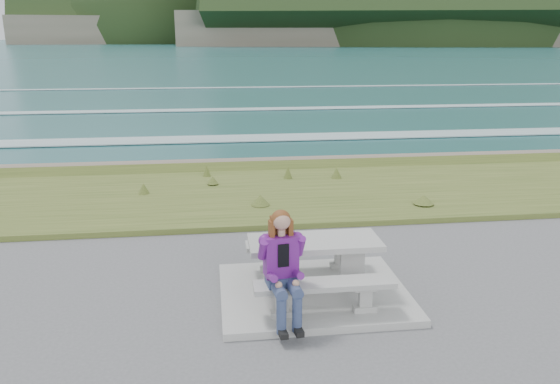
# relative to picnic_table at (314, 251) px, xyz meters

# --- Properties ---
(concrete_slab) EXTENTS (2.60, 2.10, 0.10)m
(concrete_slab) POSITION_rel_picnic_table_xyz_m (-0.00, 0.00, -0.63)
(concrete_slab) COLOR #979692
(concrete_slab) RESTS_ON ground
(picnic_table) EXTENTS (1.80, 0.75, 0.75)m
(picnic_table) POSITION_rel_picnic_table_xyz_m (0.00, 0.00, 0.00)
(picnic_table) COLOR #979692
(picnic_table) RESTS_ON concrete_slab
(bench_landward) EXTENTS (1.80, 0.35, 0.45)m
(bench_landward) POSITION_rel_picnic_table_xyz_m (0.00, -0.70, -0.23)
(bench_landward) COLOR #979692
(bench_landward) RESTS_ON concrete_slab
(bench_seaward) EXTENTS (1.80, 0.35, 0.45)m
(bench_seaward) POSITION_rel_picnic_table_xyz_m (0.00, 0.70, -0.23)
(bench_seaward) COLOR #979692
(bench_seaward) RESTS_ON concrete_slab
(grass_verge) EXTENTS (160.00, 4.50, 0.22)m
(grass_verge) POSITION_rel_picnic_table_xyz_m (-0.00, 5.00, -0.68)
(grass_verge) COLOR #394D1D
(grass_verge) RESTS_ON ground
(shore_drop) EXTENTS (160.00, 0.80, 2.20)m
(shore_drop) POSITION_rel_picnic_table_xyz_m (-0.00, 7.90, -0.68)
(shore_drop) COLOR brown
(shore_drop) RESTS_ON ground
(ocean) EXTENTS (1600.00, 1600.00, 0.09)m
(ocean) POSITION_rel_picnic_table_xyz_m (-0.00, 25.09, -2.42)
(ocean) COLOR #20585B
(ocean) RESTS_ON ground
(headland_range) EXTENTS (729.83, 363.95, 182.46)m
(headland_range) POSITION_rel_picnic_table_xyz_m (190.44, 398.43, 9.22)
(headland_range) COLOR brown
(headland_range) RESTS_ON ground
(seated_woman) EXTENTS (0.47, 0.74, 1.42)m
(seated_woman) POSITION_rel_picnic_table_xyz_m (-0.53, -0.83, -0.06)
(seated_woman) COLOR navy
(seated_woman) RESTS_ON concrete_slab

